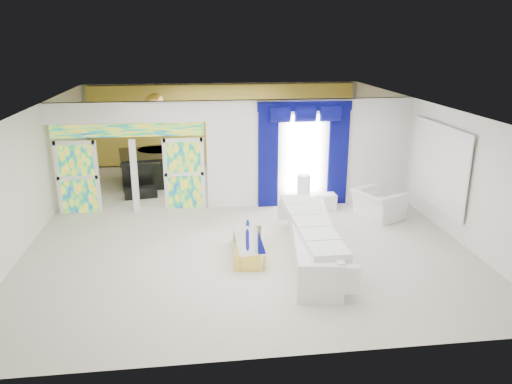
{
  "coord_description": "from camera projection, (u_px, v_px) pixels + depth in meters",
  "views": [
    {
      "loc": [
        -1.09,
        -12.24,
        4.66
      ],
      "look_at": [
        0.3,
        -1.2,
        1.1
      ],
      "focal_mm": 34.5,
      "sensor_mm": 36.0,
      "label": 1
    }
  ],
  "objects": [
    {
      "name": "table_lamp",
      "position": [
        304.0,
        185.0,
        13.57
      ],
      "size": [
        0.36,
        0.36,
        0.58
      ],
      "primitive_type": "cylinder",
      "color": "white",
      "rests_on": "console_table"
    },
    {
      "name": "white_sofa",
      "position": [
        312.0,
        242.0,
        10.68
      ],
      "size": [
        1.4,
        4.02,
        0.75
      ],
      "primitive_type": "cube",
      "rotation": [
        0.0,
        0.0,
        -0.14
      ],
      "color": "silver",
      "rests_on": "ground"
    },
    {
      "name": "coffee_table",
      "position": [
        248.0,
        247.0,
        10.87
      ],
      "size": [
        0.79,
        1.72,
        0.37
      ],
      "primitive_type": "cube",
      "rotation": [
        0.0,
        0.0,
        -0.14
      ],
      "color": "gold",
      "rests_on": "ground"
    },
    {
      "name": "decanters",
      "position": [
        248.0,
        232.0,
        11.01
      ],
      "size": [
        0.15,
        0.71,
        0.22
      ],
      "color": "#171590",
      "rests_on": "coffee_table"
    },
    {
      "name": "window_pane",
      "position": [
        303.0,
        155.0,
        13.75
      ],
      "size": [
        1.0,
        0.02,
        2.3
      ],
      "primitive_type": "cube",
      "color": "white",
      "rests_on": "dividing_wall"
    },
    {
      "name": "armchair",
      "position": [
        378.0,
        204.0,
        13.03
      ],
      "size": [
        1.42,
        1.49,
        0.76
      ],
      "primitive_type": "imported",
      "rotation": [
        0.0,
        0.0,
        2.01
      ],
      "color": "silver",
      "rests_on": "ground"
    },
    {
      "name": "dividing_wall",
      "position": [
        311.0,
        152.0,
        13.86
      ],
      "size": [
        5.7,
        0.18,
        3.0
      ],
      "primitive_type": "cube",
      "color": "white",
      "rests_on": "ground"
    },
    {
      "name": "blue_pelmet",
      "position": [
        305.0,
        106.0,
        13.31
      ],
      "size": [
        2.6,
        0.12,
        0.25
      ],
      "primitive_type": "cube",
      "color": "#040340",
      "rests_on": "dividing_wall"
    },
    {
      "name": "blue_drape_left",
      "position": [
        268.0,
        158.0,
        13.62
      ],
      "size": [
        0.55,
        0.1,
        2.8
      ],
      "primitive_type": "cube",
      "color": "#040340",
      "rests_on": "ground"
    },
    {
      "name": "stained_transom",
      "position": [
        128.0,
        130.0,
        13.04
      ],
      "size": [
        4.0,
        0.05,
        0.35
      ],
      "primitive_type": "cube",
      "color": "#994C3F",
      "rests_on": "dividing_header"
    },
    {
      "name": "grand_piano",
      "position": [
        145.0,
        168.0,
        16.15
      ],
      "size": [
        1.82,
        2.21,
        1.0
      ],
      "primitive_type": "cube",
      "rotation": [
        0.0,
        0.0,
        0.17
      ],
      "color": "black",
      "rests_on": "ground"
    },
    {
      "name": "stained_panel_right",
      "position": [
        184.0,
        174.0,
        13.59
      ],
      "size": [
        0.95,
        0.04,
        2.0
      ],
      "primitive_type": "cube",
      "color": "#994C3F",
      "rests_on": "ground"
    },
    {
      "name": "wall_mirror",
      "position": [
        439.0,
        165.0,
        12.29
      ],
      "size": [
        0.04,
        2.7,
        1.9
      ],
      "primitive_type": "cube",
      "color": "white",
      "rests_on": "ground"
    },
    {
      "name": "stained_panel_left",
      "position": [
        78.0,
        177.0,
        13.25
      ],
      "size": [
        0.95,
        0.04,
        2.0
      ],
      "primitive_type": "cube",
      "color": "#994C3F",
      "rests_on": "ground"
    },
    {
      "name": "blue_drape_right",
      "position": [
        338.0,
        156.0,
        13.86
      ],
      "size": [
        0.55,
        0.1,
        2.8
      ],
      "primitive_type": "cube",
      "color": "#040340",
      "rests_on": "ground"
    },
    {
      "name": "tv_console",
      "position": [
        83.0,
        177.0,
        15.4
      ],
      "size": [
        0.67,
        0.62,
        0.86
      ],
      "primitive_type": "cube",
      "rotation": [
        0.0,
        0.0,
        -0.16
      ],
      "color": "#AD7F56",
      "rests_on": "ground"
    },
    {
      "name": "piano_bench",
      "position": [
        141.0,
        192.0,
        14.74
      ],
      "size": [
        1.0,
        0.53,
        0.32
      ],
      "primitive_type": "cube",
      "rotation": [
        0.0,
        0.0,
        0.17
      ],
      "color": "black",
      "rests_on": "ground"
    },
    {
      "name": "console_table",
      "position": [
        314.0,
        202.0,
        13.76
      ],
      "size": [
        1.26,
        0.44,
        0.42
      ],
      "primitive_type": "cube",
      "rotation": [
        0.0,
        0.0,
        0.04
      ],
      "color": "silver",
      "rests_on": "ground"
    },
    {
      "name": "dividing_header",
      "position": [
        127.0,
        112.0,
        12.89
      ],
      "size": [
        4.3,
        0.18,
        0.55
      ],
      "primitive_type": "cube",
      "color": "white",
      "rests_on": "dividing_wall"
    },
    {
      "name": "floor",
      "position": [
        239.0,
        218.0,
        13.12
      ],
      "size": [
        12.0,
        12.0,
        0.0
      ],
      "primitive_type": "plane",
      "color": "#B7AF9E",
      "rests_on": "ground"
    },
    {
      "name": "gold_curtains",
      "position": [
        224.0,
        124.0,
        18.24
      ],
      "size": [
        9.7,
        0.12,
        2.9
      ],
      "primitive_type": "cube",
      "color": "#BD882D",
      "rests_on": "ground"
    },
    {
      "name": "chandelier",
      "position": [
        154.0,
        103.0,
        15.25
      ],
      "size": [
        0.6,
        0.6,
        0.6
      ],
      "primitive_type": "sphere",
      "color": "gold",
      "rests_on": "ceiling"
    }
  ]
}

